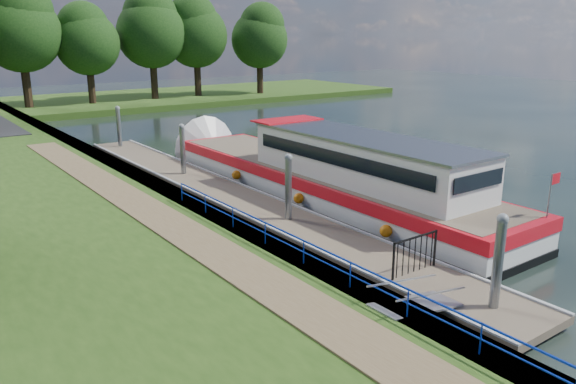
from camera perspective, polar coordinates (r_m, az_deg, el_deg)
ground at (r=16.20m, az=18.50°, el=-11.61°), size 160.00×160.00×0.00m
bank_edge at (r=25.82m, az=-13.17°, el=-0.05°), size 1.10×90.00×0.78m
far_bank at (r=65.03m, az=-14.44°, el=9.11°), size 60.00×18.00×0.60m
footpath at (r=18.88m, az=-9.91°, el=-4.40°), size 1.60×40.00×0.05m
blue_fence at (r=15.60m, az=3.87°, el=-6.57°), size 0.04×18.04×0.72m
pontoon at (r=25.24m, az=-6.02°, el=-0.56°), size 2.50×30.00×0.56m
mooring_piles at (r=24.95m, az=-6.09°, el=1.85°), size 0.30×27.30×3.55m
gangway at (r=14.86m, az=12.87°, el=-11.05°), size 2.58×1.00×0.92m
gate_panel at (r=16.95m, az=12.80°, el=-5.68°), size 1.85×0.05×1.15m
barge at (r=25.55m, az=2.95°, el=1.81°), size 4.36×21.15×4.78m
horizon_trees at (r=57.65m, az=-26.69°, el=14.83°), size 54.38×10.03×12.87m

